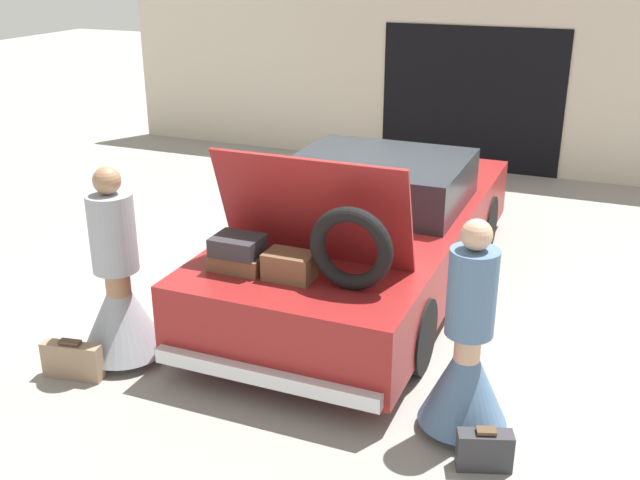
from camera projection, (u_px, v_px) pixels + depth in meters
name	position (u px, v px, depth m)	size (l,w,h in m)	color
ground_plane	(368.00, 286.00, 7.81)	(40.00, 40.00, 0.00)	gray
garage_wall_back	(473.00, 80.00, 11.46)	(12.00, 0.14, 2.80)	beige
car	(369.00, 232.00, 7.59)	(2.01, 4.84, 1.78)	maroon
person_left	(119.00, 295.00, 6.22)	(0.71, 0.71, 1.70)	#997051
person_right	(466.00, 360.00, 5.28)	(0.65, 0.65, 1.64)	tan
suitcase_beside_left_person	(72.00, 360.00, 6.09)	(0.51, 0.20, 0.34)	#8C7259
suitcase_beside_right_person	(484.00, 450.00, 5.03)	(0.40, 0.25, 0.31)	#2D2D33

